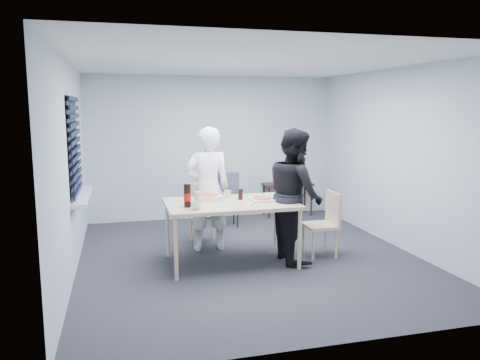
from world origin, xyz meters
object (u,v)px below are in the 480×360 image
object	(u,v)px
chair_right	(326,219)
person_white	(208,189)
side_table	(288,187)
person_black	(295,195)
backpack	(229,187)
dining_table	(231,206)
chair_far	(203,209)
stool	(228,206)
mug_b	(228,194)
mug_a	(196,205)
soda_bottle	(187,196)

from	to	relation	value
chair_right	person_white	distance (m)	1.70
person_white	side_table	xyz separation A→B (m)	(1.87, 1.77, -0.35)
person_black	backpack	size ratio (longest dim) A/B	3.79
dining_table	person_black	distance (m)	0.87
chair_far	stool	distance (m)	1.02
backpack	mug_b	size ratio (longest dim) A/B	4.67
chair_right	stool	xyz separation A→B (m)	(-0.93, 1.91, -0.15)
side_table	stool	xyz separation A→B (m)	(-1.28, -0.55, -0.18)
backpack	mug_b	xyz separation A→B (m)	(-0.37, -1.52, 0.17)
stool	mug_a	bearing A→B (deg)	-112.57
chair_right	side_table	distance (m)	2.49
mug_a	mug_b	distance (m)	0.86
dining_table	person_white	world-z (taller)	person_white
stool	soda_bottle	size ratio (longest dim) A/B	1.62
chair_right	person_black	size ratio (longest dim) A/B	0.50
backpack	mug_a	bearing A→B (deg)	-135.91
chair_far	mug_a	distance (m)	1.46
chair_right	person_white	size ratio (longest dim) A/B	0.50
backpack	side_table	bearing A→B (deg)	0.64
backpack	soda_bottle	distance (m)	2.27
side_table	stool	distance (m)	1.41
person_black	mug_a	size ratio (longest dim) A/B	14.39
person_white	chair_far	bearing A→B (deg)	-89.43
chair_right	mug_b	world-z (taller)	mug_b
person_black	dining_table	bearing A→B (deg)	85.03
mug_a	chair_right	bearing A→B (deg)	8.90
dining_table	person_white	xyz separation A→B (m)	(-0.18, 0.66, 0.13)
backpack	mug_b	world-z (taller)	backpack
backpack	dining_table	bearing A→B (deg)	-125.55
person_white	soda_bottle	size ratio (longest dim) A/B	6.13
person_white	mug_a	size ratio (longest dim) A/B	14.39
mug_a	soda_bottle	xyz separation A→B (m)	(-0.08, 0.16, 0.09)
backpack	person_white	bearing A→B (deg)	-139.14
dining_table	chair_far	size ratio (longest dim) A/B	1.88
mug_b	side_table	bearing A→B (deg)	51.61
side_table	stool	size ratio (longest dim) A/B	1.97
person_black	mug_a	bearing A→B (deg)	100.30
chair_far	backpack	size ratio (longest dim) A/B	1.90
dining_table	mug_a	world-z (taller)	mug_a
mug_a	mug_b	bearing A→B (deg)	50.64
chair_right	mug_a	distance (m)	1.90
mug_a	stool	bearing A→B (deg)	67.43
side_table	backpack	world-z (taller)	backpack
dining_table	person_black	xyz separation A→B (m)	(0.86, -0.07, 0.13)
person_black	mug_b	world-z (taller)	person_black
stool	backpack	world-z (taller)	backpack
chair_right	soda_bottle	bearing A→B (deg)	-176.23
mug_a	side_table	bearing A→B (deg)	51.37
dining_table	person_black	size ratio (longest dim) A/B	0.95
chair_right	mug_b	distance (m)	1.39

